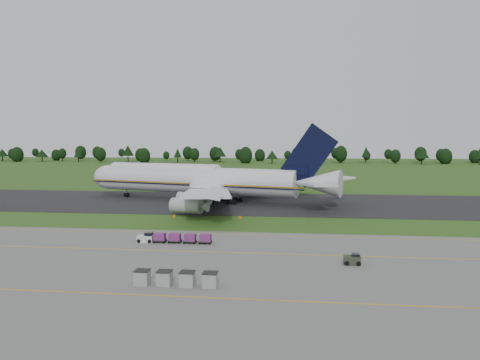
# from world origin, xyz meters

# --- Properties ---
(ground) EXTENTS (600.00, 600.00, 0.00)m
(ground) POSITION_xyz_m (0.00, 0.00, 0.00)
(ground) COLOR #2B5118
(ground) RESTS_ON ground
(apron) EXTENTS (300.00, 52.00, 0.06)m
(apron) POSITION_xyz_m (0.00, -34.00, 0.03)
(apron) COLOR slate
(apron) RESTS_ON ground
(taxiway) EXTENTS (300.00, 40.00, 0.08)m
(taxiway) POSITION_xyz_m (0.00, 28.00, 0.04)
(taxiway) COLOR black
(taxiway) RESTS_ON ground
(apron_markings) EXTENTS (300.00, 30.20, 0.01)m
(apron_markings) POSITION_xyz_m (0.00, -26.98, 0.06)
(apron_markings) COLOR gold
(apron_markings) RESTS_ON apron
(tree_line) EXTENTS (529.45, 23.00, 11.59)m
(tree_line) POSITION_xyz_m (-17.96, 219.84, 5.83)
(tree_line) COLOR black
(tree_line) RESTS_ON ground
(aircraft) EXTENTS (66.94, 62.59, 18.78)m
(aircraft) POSITION_xyz_m (-13.81, 28.93, 5.36)
(aircraft) COLOR silver
(aircraft) RESTS_ON ground
(baggage_train) EXTENTS (11.09, 1.42, 1.36)m
(baggage_train) POSITION_xyz_m (-8.21, -17.09, 0.78)
(baggage_train) COLOR silver
(baggage_train) RESTS_ON apron
(utility_cart) EXTENTS (1.97, 1.38, 1.08)m
(utility_cart) POSITION_xyz_m (16.43, -26.22, 0.59)
(utility_cart) COLOR #2D3525
(utility_cart) RESTS_ON apron
(uld_row) EXTENTS (8.74, 1.54, 1.52)m
(uld_row) POSITION_xyz_m (-2.69, -36.76, 0.83)
(uld_row) COLOR gray
(uld_row) RESTS_ON apron
(edge_markers) EXTENTS (13.45, 0.30, 0.60)m
(edge_markers) POSITION_xyz_m (-7.32, 4.68, 0.27)
(edge_markers) COLOR orange
(edge_markers) RESTS_ON ground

